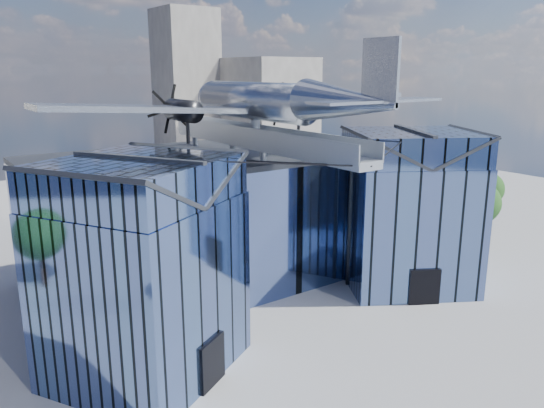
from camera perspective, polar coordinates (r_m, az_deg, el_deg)
ground_plane at (r=36.88m, az=1.85°, el=-11.54°), size 120.00×120.00×0.00m
museum at (r=39.41m, az=-3.23°, el=-1.23°), size 32.88×24.50×17.60m
bg_towers at (r=80.05m, az=-19.99°, el=9.06°), size 77.00×24.50×26.00m
tree_plaza_e at (r=52.49m, az=21.42°, el=0.07°), size 4.15×4.15×6.04m
tree_side_e at (r=60.36m, az=22.09°, el=1.48°), size 4.33×4.33×5.63m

